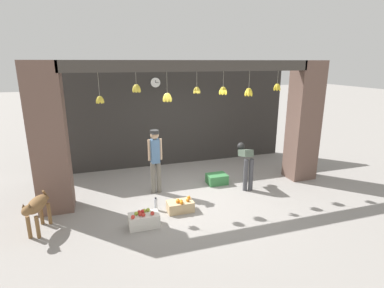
{
  "coord_description": "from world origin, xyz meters",
  "views": [
    {
      "loc": [
        -2.13,
        -6.28,
        3.13
      ],
      "look_at": [
        0.0,
        0.37,
        1.2
      ],
      "focal_mm": 28.0,
      "sensor_mm": 36.0,
      "label": 1
    }
  ],
  "objects_px": {
    "shopkeeper": "(155,157)",
    "fruit_crate_oranges": "(180,206)",
    "water_bottle": "(156,204)",
    "produce_box_green": "(217,179)",
    "dog": "(36,207)",
    "fruit_crate_apples": "(144,220)",
    "worker_stooping": "(246,161)",
    "wall_clock": "(155,83)"
  },
  "relations": [
    {
      "from": "worker_stooping",
      "to": "shopkeeper",
      "type": "bearing_deg",
      "value": -179.86
    },
    {
      "from": "worker_stooping",
      "to": "water_bottle",
      "type": "height_order",
      "value": "worker_stooping"
    },
    {
      "from": "worker_stooping",
      "to": "fruit_crate_apples",
      "type": "xyz_separation_m",
      "value": [
        -2.79,
        -1.16,
        -0.56
      ]
    },
    {
      "from": "dog",
      "to": "worker_stooping",
      "type": "bearing_deg",
      "value": 114.94
    },
    {
      "from": "fruit_crate_apples",
      "to": "water_bottle",
      "type": "distance_m",
      "value": 0.69
    },
    {
      "from": "wall_clock",
      "to": "fruit_crate_apples",
      "type": "bearing_deg",
      "value": -105.84
    },
    {
      "from": "wall_clock",
      "to": "produce_box_green",
      "type": "bearing_deg",
      "value": -57.65
    },
    {
      "from": "shopkeeper",
      "to": "wall_clock",
      "type": "relative_size",
      "value": 5.33
    },
    {
      "from": "dog",
      "to": "water_bottle",
      "type": "xyz_separation_m",
      "value": [
        2.27,
        0.17,
        -0.38
      ]
    },
    {
      "from": "worker_stooping",
      "to": "fruit_crate_apples",
      "type": "height_order",
      "value": "worker_stooping"
    },
    {
      "from": "fruit_crate_oranges",
      "to": "produce_box_green",
      "type": "xyz_separation_m",
      "value": [
        1.33,
        1.17,
        0.01
      ]
    },
    {
      "from": "water_bottle",
      "to": "wall_clock",
      "type": "relative_size",
      "value": 1.0
    },
    {
      "from": "dog",
      "to": "shopkeeper",
      "type": "bearing_deg",
      "value": 129.77
    },
    {
      "from": "fruit_crate_oranges",
      "to": "shopkeeper",
      "type": "bearing_deg",
      "value": 105.46
    },
    {
      "from": "worker_stooping",
      "to": "produce_box_green",
      "type": "bearing_deg",
      "value": 154.95
    },
    {
      "from": "dog",
      "to": "fruit_crate_apples",
      "type": "distance_m",
      "value": 2.0
    },
    {
      "from": "produce_box_green",
      "to": "wall_clock",
      "type": "relative_size",
      "value": 1.74
    },
    {
      "from": "worker_stooping",
      "to": "fruit_crate_apples",
      "type": "bearing_deg",
      "value": -148.65
    },
    {
      "from": "shopkeeper",
      "to": "worker_stooping",
      "type": "bearing_deg",
      "value": 170.44
    },
    {
      "from": "dog",
      "to": "fruit_crate_apples",
      "type": "bearing_deg",
      "value": 93.73
    },
    {
      "from": "worker_stooping",
      "to": "water_bottle",
      "type": "bearing_deg",
      "value": -158.19
    },
    {
      "from": "fruit_crate_oranges",
      "to": "fruit_crate_apples",
      "type": "bearing_deg",
      "value": -155.24
    },
    {
      "from": "water_bottle",
      "to": "fruit_crate_oranges",
      "type": "bearing_deg",
      "value": -22.36
    },
    {
      "from": "worker_stooping",
      "to": "produce_box_green",
      "type": "relative_size",
      "value": 2.06
    },
    {
      "from": "shopkeeper",
      "to": "fruit_crate_oranges",
      "type": "xyz_separation_m",
      "value": [
        0.31,
        -1.11,
        -0.8
      ]
    },
    {
      "from": "shopkeeper",
      "to": "wall_clock",
      "type": "distance_m",
      "value": 2.58
    },
    {
      "from": "produce_box_green",
      "to": "water_bottle",
      "type": "relative_size",
      "value": 1.74
    },
    {
      "from": "shopkeeper",
      "to": "water_bottle",
      "type": "height_order",
      "value": "shopkeeper"
    },
    {
      "from": "fruit_crate_apples",
      "to": "wall_clock",
      "type": "height_order",
      "value": "wall_clock"
    },
    {
      "from": "water_bottle",
      "to": "shopkeeper",
      "type": "bearing_deg",
      "value": 78.22
    },
    {
      "from": "fruit_crate_oranges",
      "to": "water_bottle",
      "type": "bearing_deg",
      "value": 157.64
    },
    {
      "from": "fruit_crate_oranges",
      "to": "wall_clock",
      "type": "height_order",
      "value": "wall_clock"
    },
    {
      "from": "dog",
      "to": "fruit_crate_oranges",
      "type": "xyz_separation_m",
      "value": [
        2.77,
        -0.03,
        -0.39
      ]
    },
    {
      "from": "fruit_crate_apples",
      "to": "produce_box_green",
      "type": "xyz_separation_m",
      "value": [
        2.18,
        1.57,
        -0.02
      ]
    },
    {
      "from": "dog",
      "to": "produce_box_green",
      "type": "relative_size",
      "value": 1.8
    },
    {
      "from": "worker_stooping",
      "to": "produce_box_green",
      "type": "xyz_separation_m",
      "value": [
        -0.61,
        0.41,
        -0.58
      ]
    },
    {
      "from": "shopkeeper",
      "to": "produce_box_green",
      "type": "height_order",
      "value": "shopkeeper"
    },
    {
      "from": "fruit_crate_oranges",
      "to": "wall_clock",
      "type": "distance_m",
      "value": 3.91
    },
    {
      "from": "shopkeeper",
      "to": "fruit_crate_oranges",
      "type": "distance_m",
      "value": 1.4
    },
    {
      "from": "shopkeeper",
      "to": "fruit_crate_oranges",
      "type": "height_order",
      "value": "shopkeeper"
    },
    {
      "from": "shopkeeper",
      "to": "produce_box_green",
      "type": "xyz_separation_m",
      "value": [
        1.64,
        0.07,
        -0.79
      ]
    },
    {
      "from": "fruit_crate_oranges",
      "to": "produce_box_green",
      "type": "bearing_deg",
      "value": 41.4
    }
  ]
}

